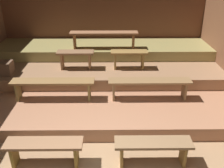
% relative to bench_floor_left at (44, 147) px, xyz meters
% --- Properties ---
extents(ground, '(7.13, 6.25, 0.08)m').
position_rel_bench_floor_left_xyz_m(ground, '(0.91, 1.99, -0.40)').
color(ground, '#9D7956').
extents(wall_back, '(7.13, 0.06, 2.28)m').
position_rel_bench_floor_left_xyz_m(wall_back, '(0.91, 4.74, 0.78)').
color(wall_back, brown).
rests_on(wall_back, ground).
extents(platform_lower, '(6.33, 4.16, 0.30)m').
position_rel_bench_floor_left_xyz_m(platform_lower, '(0.91, 2.63, -0.21)').
color(platform_lower, '#A37051').
rests_on(platform_lower, ground).
extents(platform_middle, '(6.33, 2.62, 0.30)m').
position_rel_bench_floor_left_xyz_m(platform_middle, '(0.91, 3.40, 0.08)').
color(platform_middle, '#966E4E').
rests_on(platform_middle, platform_lower).
extents(platform_upper, '(6.33, 1.43, 0.30)m').
position_rel_bench_floor_left_xyz_m(platform_upper, '(0.91, 3.99, 0.38)').
color(platform_upper, '#92854C').
rests_on(platform_upper, platform_middle).
extents(bench_floor_left, '(1.29, 0.33, 0.47)m').
position_rel_bench_floor_left_xyz_m(bench_floor_left, '(0.00, 0.00, 0.00)').
color(bench_floor_left, '#8C6344').
rests_on(bench_floor_left, ground).
extents(bench_floor_right, '(1.29, 0.33, 0.47)m').
position_rel_bench_floor_left_xyz_m(bench_floor_right, '(1.81, 0.00, 0.00)').
color(bench_floor_right, olive).
rests_on(bench_floor_right, ground).
extents(bench_lower_left, '(1.85, 0.33, 0.47)m').
position_rel_bench_floor_left_xyz_m(bench_lower_left, '(-0.17, 1.73, 0.31)').
color(bench_lower_left, olive).
rests_on(bench_lower_left, platform_lower).
extents(bench_lower_right, '(1.85, 0.33, 0.47)m').
position_rel_bench_floor_left_xyz_m(bench_lower_right, '(1.99, 1.73, 0.31)').
color(bench_lower_right, olive).
rests_on(bench_lower_right, platform_lower).
extents(bench_middle_left, '(0.95, 0.33, 0.47)m').
position_rel_bench_floor_left_xyz_m(bench_middle_left, '(0.21, 2.84, 0.58)').
color(bench_middle_left, '#866041').
rests_on(bench_middle_left, platform_middle).
extents(bench_middle_right, '(0.95, 0.33, 0.47)m').
position_rel_bench_floor_left_xyz_m(bench_middle_right, '(1.60, 2.84, 0.58)').
color(bench_middle_right, olive).
rests_on(bench_middle_right, platform_middle).
extents(bench_upper_center, '(1.91, 0.33, 0.47)m').
position_rel_bench_floor_left_xyz_m(bench_upper_center, '(0.94, 3.64, 0.91)').
color(bench_upper_center, '#905E3E').
rests_on(bench_upper_center, platform_upper).
extents(wooden_crate_middle, '(0.33, 0.33, 0.33)m').
position_rel_bench_floor_left_xyz_m(wooden_crate_middle, '(-1.49, 2.47, 0.40)').
color(wooden_crate_middle, brown).
rests_on(wooden_crate_middle, platform_middle).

